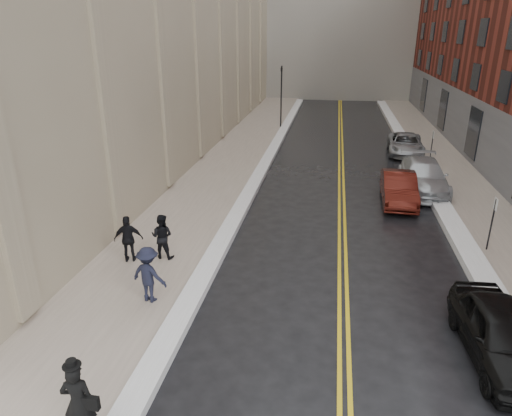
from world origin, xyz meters
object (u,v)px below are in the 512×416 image
(car_black, at_px, (502,335))
(car_maroon, at_px, (399,188))
(car_silver_near, at_px, (423,176))
(car_silver_far, at_px, (405,144))
(pedestrian_c, at_px, (129,239))
(pedestrian_a, at_px, (162,236))
(pedestrian_b, at_px, (149,275))
(pedestrian_main, at_px, (79,403))

(car_black, xyz_separation_m, car_maroon, (-1.20, 11.45, -0.01))
(car_silver_near, bearing_deg, car_silver_far, 90.67)
(car_maroon, height_order, pedestrian_c, pedestrian_c)
(car_maroon, bearing_deg, car_silver_near, 55.92)
(pedestrian_a, distance_m, pedestrian_b, 2.87)
(car_black, relative_size, car_silver_near, 0.79)
(pedestrian_a, height_order, pedestrian_c, pedestrian_c)
(car_maroon, xyz_separation_m, car_silver_near, (1.48, 2.06, 0.07))
(car_silver_near, relative_size, pedestrian_b, 3.06)
(car_silver_far, relative_size, pedestrian_c, 2.84)
(pedestrian_c, bearing_deg, car_maroon, -157.22)
(car_maroon, relative_size, pedestrian_main, 2.43)
(car_silver_near, distance_m, pedestrian_a, 14.52)
(pedestrian_b, bearing_deg, pedestrian_c, -39.74)
(car_black, xyz_separation_m, pedestrian_main, (-9.20, -4.20, 0.33))
(pedestrian_a, bearing_deg, car_black, 163.68)
(car_black, distance_m, car_maroon, 11.51)
(pedestrian_b, bearing_deg, car_black, -170.96)
(car_silver_far, height_order, pedestrian_a, pedestrian_a)
(car_silver_near, height_order, pedestrian_main, pedestrian_main)
(car_black, bearing_deg, car_silver_far, 85.36)
(pedestrian_b, bearing_deg, car_silver_near, -114.38)
(pedestrian_main, bearing_deg, car_black, -165.76)
(pedestrian_a, xyz_separation_m, pedestrian_c, (-1.07, -0.46, 0.03))
(pedestrian_main, relative_size, pedestrian_b, 1.02)
(car_silver_far, bearing_deg, pedestrian_c, -119.48)
(car_silver_far, relative_size, pedestrian_b, 2.74)
(car_maroon, height_order, pedestrian_main, pedestrian_main)
(car_silver_far, height_order, pedestrian_c, pedestrian_c)
(car_black, height_order, car_silver_near, car_silver_near)
(pedestrian_main, bearing_deg, car_maroon, -127.37)
(pedestrian_main, relative_size, pedestrian_c, 1.05)
(car_silver_far, bearing_deg, pedestrian_b, -112.67)
(car_silver_far, distance_m, pedestrian_main, 27.25)
(pedestrian_main, distance_m, pedestrian_b, 5.11)
(car_maroon, distance_m, pedestrian_b, 13.62)
(car_maroon, xyz_separation_m, pedestrian_a, (-9.21, -7.77, 0.26))
(car_silver_near, xyz_separation_m, pedestrian_c, (-11.77, -10.29, 0.22))
(pedestrian_main, bearing_deg, pedestrian_c, -83.14)
(car_black, distance_m, car_silver_near, 13.51)
(car_black, xyz_separation_m, pedestrian_b, (-9.79, 0.88, 0.31))
(car_black, bearing_deg, pedestrian_c, 160.80)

